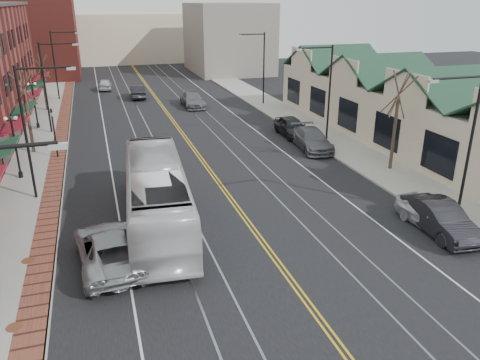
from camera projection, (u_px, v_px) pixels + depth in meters
ground at (321, 322)px, 17.98m from camera, size 160.00×160.00×0.00m
sidewalk_left at (34, 177)px, 32.39m from camera, size 4.00×120.00×0.15m
sidewalk_right at (343, 147)px, 39.09m from camera, size 4.00×120.00×0.15m
building_right at (407, 115)px, 39.96m from camera, size 8.00×36.00×4.60m
backdrop_left at (29, 30)px, 73.24m from camera, size 14.00×18.00×14.00m
backdrop_mid at (127, 38)px, 91.95m from camera, size 22.00×14.00×9.00m
backdrop_right at (228, 38)px, 77.99m from camera, size 12.00×16.00×11.00m
streetlight_l_1 at (32, 120)px, 27.30m from camera, size 3.33×0.25×8.00m
streetlight_l_2 at (49, 78)px, 41.54m from camera, size 3.33×0.25×8.00m
streetlight_l_3 at (58, 58)px, 55.77m from camera, size 3.33×0.25×8.00m
streetlight_r_0 at (466, 133)px, 24.58m from camera, size 3.33×0.25×8.00m
streetlight_r_1 at (325, 84)px, 38.81m from camera, size 3.33×0.25×8.00m
streetlight_r_2 at (260, 61)px, 53.04m from camera, size 3.33×0.25×8.00m
lamppost_l_2 at (16, 149)px, 31.39m from camera, size 0.84×0.28×4.27m
lamppost_l_3 at (35, 106)px, 43.85m from camera, size 0.84×0.28×4.27m
tree_left_near at (27, 110)px, 36.34m from camera, size 1.78×1.37×6.48m
tree_left_far at (43, 81)px, 50.66m from camera, size 1.66×1.28×6.02m
tree_right_mid at (396, 120)px, 32.56m from camera, size 1.90×1.46×6.93m
manhole_mid at (14, 327)px, 17.46m from camera, size 0.60×0.60×0.02m
manhole_far at (28, 260)px, 21.91m from camera, size 0.60×0.60×0.02m
traffic_signal at (54, 129)px, 35.51m from camera, size 0.18×0.15×3.80m
transit_bus at (157, 195)px, 25.04m from camera, size 4.02×13.07×3.59m
parked_suv at (109, 248)px, 21.61m from camera, size 3.38×6.36×1.70m
parked_car_a at (434, 215)px, 25.01m from camera, size 2.09×4.89×1.65m
parked_car_b at (440, 218)px, 24.56m from camera, size 2.21×5.27×1.69m
parked_car_c at (312, 139)px, 38.39m from camera, size 2.99×5.96×1.66m
parked_car_d at (292, 127)px, 42.08m from camera, size 2.16×5.09×1.72m
distant_car_left at (138, 92)px, 58.25m from camera, size 1.96×5.01×1.62m
distant_car_right at (193, 100)px, 53.58m from camera, size 2.30×5.58×1.62m
distant_car_far at (105, 84)px, 63.55m from camera, size 2.07×4.51×1.50m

